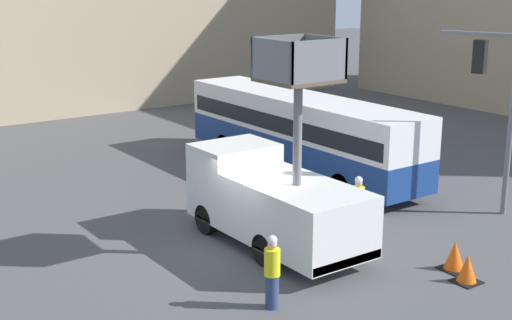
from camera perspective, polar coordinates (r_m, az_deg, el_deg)
The scene contains 8 objects.
ground_plane at distance 20.41m, azimuth -0.98°, elevation -7.27°, with size 120.00×120.00×0.00m, color #4C4C4F.
utility_truck at distance 20.31m, azimuth 1.39°, elevation -3.01°, with size 2.37×6.07×6.05m.
city_bus at distance 27.93m, azimuth 3.51°, elevation 2.59°, with size 2.45×11.99×3.03m.
traffic_light_pole at distance 22.60m, azimuth 19.08°, elevation 5.23°, with size 3.70×3.45×6.23m.
road_worker_near_truck at distance 16.80m, azimuth 1.30°, elevation -8.95°, with size 0.38×0.38×1.81m.
road_worker_directing at distance 21.63m, azimuth 8.15°, elevation -3.60°, with size 0.38×0.38×1.80m.
traffic_cone_near_truck at distance 19.78m, azimuth 15.60°, elevation -7.41°, with size 0.70×0.70×0.80m.
traffic_cone_mid_road at distance 19.09m, azimuth 16.54°, elevation -8.38°, with size 0.66×0.66×0.75m.
Camera 1 is at (-10.66, -15.63, 7.67)m, focal length 50.00 mm.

